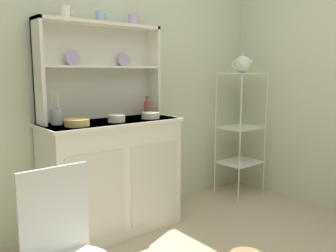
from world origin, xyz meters
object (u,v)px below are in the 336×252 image
object	(u,v)px
cup_cream_0	(65,12)
bakers_rack	(241,121)
hutch_shelf_unit	(99,64)
wire_chair	(63,248)
bowl_mixing_large	(77,123)
porcelain_teapot	(243,64)
jam_bottle	(147,108)
utensil_jar	(56,116)
hutch_cabinet	(113,176)

from	to	relation	value
cup_cream_0	bakers_rack	bearing A→B (deg)	-6.21
hutch_shelf_unit	wire_chair	distance (m)	1.59
bowl_mixing_large	cup_cream_0	bearing A→B (deg)	81.48
hutch_shelf_unit	porcelain_teapot	xyz separation A→B (m)	(1.44, -0.23, 0.01)
jam_bottle	utensil_jar	size ratio (longest dim) A/B	0.68
hutch_cabinet	utensil_jar	xyz separation A→B (m)	(-0.39, 0.08, 0.49)
jam_bottle	utensil_jar	xyz separation A→B (m)	(-0.79, -0.01, -0.01)
wire_chair	jam_bottle	xyz separation A→B (m)	(1.19, 1.04, 0.43)
utensil_jar	porcelain_teapot	size ratio (longest dim) A/B	0.94
bakers_rack	cup_cream_0	bearing A→B (deg)	173.79
wire_chair	hutch_shelf_unit	bearing A→B (deg)	37.65
bakers_rack	cup_cream_0	distance (m)	1.95
bowl_mixing_large	jam_bottle	world-z (taller)	jam_bottle
bowl_mixing_large	porcelain_teapot	xyz separation A→B (m)	(1.75, 0.01, 0.42)
bakers_rack	cup_cream_0	xyz separation A→B (m)	(-1.72, 0.19, 0.90)
bakers_rack	utensil_jar	bearing A→B (deg)	175.55
jam_bottle	wire_chair	bearing A→B (deg)	-138.67
hutch_cabinet	wire_chair	distance (m)	1.25
hutch_cabinet	porcelain_teapot	size ratio (longest dim) A/B	4.16
cup_cream_0	porcelain_teapot	size ratio (longest dim) A/B	0.36
utensil_jar	porcelain_teapot	distance (m)	1.88
bakers_rack	bowl_mixing_large	distance (m)	1.76
hutch_shelf_unit	bowl_mixing_large	distance (m)	0.56
porcelain_teapot	jam_bottle	bearing A→B (deg)	171.76
cup_cream_0	bowl_mixing_large	distance (m)	0.78
hutch_cabinet	cup_cream_0	xyz separation A→B (m)	(-0.28, 0.12, 1.21)
hutch_cabinet	bakers_rack	distance (m)	1.48
bowl_mixing_large	utensil_jar	distance (m)	0.18
hutch_cabinet	jam_bottle	xyz separation A→B (m)	(0.39, 0.09, 0.50)
bowl_mixing_large	utensil_jar	xyz separation A→B (m)	(-0.08, 0.15, 0.04)
bowl_mixing_large	porcelain_teapot	world-z (taller)	porcelain_teapot
hutch_shelf_unit	jam_bottle	distance (m)	0.54
hutch_cabinet	jam_bottle	bearing A→B (deg)	12.36
cup_cream_0	jam_bottle	world-z (taller)	cup_cream_0
wire_chair	hutch_cabinet	bearing A→B (deg)	33.27
wire_chair	bowl_mixing_large	bearing A→B (deg)	44.28
hutch_cabinet	bowl_mixing_large	xyz separation A→B (m)	(-0.31, -0.07, 0.45)
wire_chair	bakers_rack	bearing A→B (deg)	4.67
hutch_shelf_unit	jam_bottle	world-z (taller)	hutch_shelf_unit
wire_chair	porcelain_teapot	world-z (taller)	porcelain_teapot
hutch_shelf_unit	utensil_jar	distance (m)	0.55
porcelain_teapot	bowl_mixing_large	bearing A→B (deg)	-179.74
hutch_cabinet	wire_chair	size ratio (longest dim) A/B	1.25
hutch_shelf_unit	cup_cream_0	size ratio (longest dim) A/B	10.71
hutch_shelf_unit	bakers_rack	size ratio (longest dim) A/B	0.80
wire_chair	jam_bottle	world-z (taller)	jam_bottle
cup_cream_0	bowl_mixing_large	xyz separation A→B (m)	(-0.03, -0.20, -0.76)
hutch_cabinet	porcelain_teapot	xyz separation A→B (m)	(1.44, -0.07, 0.87)
bowl_mixing_large	porcelain_teapot	size ratio (longest dim) A/B	0.66
jam_bottle	cup_cream_0	bearing A→B (deg)	176.95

